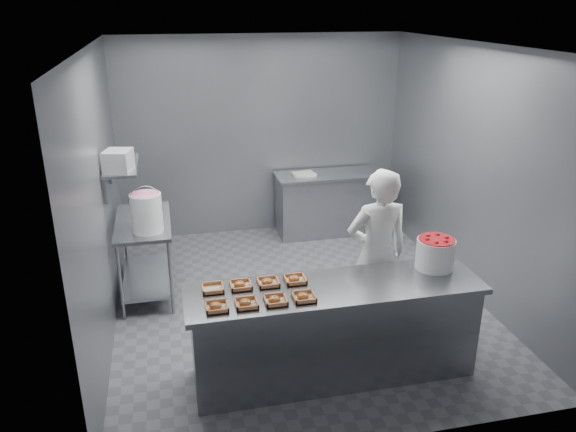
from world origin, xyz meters
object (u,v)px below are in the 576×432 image
at_px(tray_5, 240,285).
at_px(appliance, 118,161).
at_px(strawberry_tub, 435,252).
at_px(tray_3, 304,297).
at_px(tray_2, 275,300).
at_px(tray_7, 295,279).
at_px(service_counter, 334,331).
at_px(prep_table, 145,246).
at_px(back_counter, 328,203).
at_px(tray_1, 246,303).
at_px(worker, 377,254).
at_px(glaze_bucket, 147,212).
at_px(tray_6, 268,282).
at_px(tray_4, 213,288).
at_px(tray_0, 216,306).

bearing_deg(tray_5, appliance, 123.80).
bearing_deg(strawberry_tub, tray_3, -166.94).
relative_size(tray_2, tray_7, 1.00).
relative_size(service_counter, tray_5, 13.88).
bearing_deg(prep_table, back_counter, 27.01).
xyz_separation_m(back_counter, tray_2, (-1.46, -3.41, 0.47)).
relative_size(tray_1, appliance, 0.64).
bearing_deg(back_counter, tray_1, -116.53).
height_order(prep_table, worker, worker).
height_order(prep_table, appliance, appliance).
distance_m(tray_1, tray_3, 0.48).
height_order(tray_1, worker, worker).
relative_size(tray_2, tray_3, 1.00).
height_order(tray_7, worker, worker).
bearing_deg(tray_2, strawberry_tub, 11.10).
height_order(tray_7, glaze_bucket, glaze_bucket).
height_order(tray_1, tray_7, same).
bearing_deg(glaze_bucket, worker, -25.03).
height_order(tray_2, tray_5, same).
bearing_deg(service_counter, tray_7, 153.65).
xyz_separation_m(tray_2, tray_6, (0.00, 0.32, 0.00)).
xyz_separation_m(tray_4, tray_6, (0.48, -0.00, 0.00)).
bearing_deg(tray_2, tray_5, 126.98).
bearing_deg(back_counter, appliance, -150.01).
height_order(tray_3, appliance, appliance).
bearing_deg(prep_table, tray_3, -57.80).
xyz_separation_m(worker, glaze_bucket, (-2.20, 1.03, 0.25)).
bearing_deg(service_counter, glaze_bucket, 134.27).
bearing_deg(tray_2, tray_6, 90.00).
xyz_separation_m(tray_1, tray_6, (0.24, 0.32, 0.00)).
relative_size(tray_0, worker, 0.11).
distance_m(tray_2, worker, 1.40).
distance_m(tray_4, strawberry_tub, 2.04).
bearing_deg(back_counter, glaze_bucket, -146.87).
height_order(back_counter, glaze_bucket, glaze_bucket).
relative_size(tray_5, strawberry_tub, 0.54).
height_order(glaze_bucket, appliance, appliance).
bearing_deg(tray_5, tray_7, 0.00).
relative_size(worker, appliance, 5.94).
relative_size(service_counter, tray_4, 13.88).
bearing_deg(tray_2, tray_1, 180.00).
bearing_deg(glaze_bucket, service_counter, -45.73).
xyz_separation_m(prep_table, tray_2, (1.09, -2.11, 0.33)).
bearing_deg(appliance, tray_1, -47.42).
distance_m(back_counter, glaze_bucket, 3.04).
height_order(tray_0, tray_2, same).
height_order(service_counter, tray_0, tray_0).
relative_size(back_counter, tray_1, 8.01).
bearing_deg(tray_6, tray_3, -53.02).
height_order(service_counter, tray_7, tray_7).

